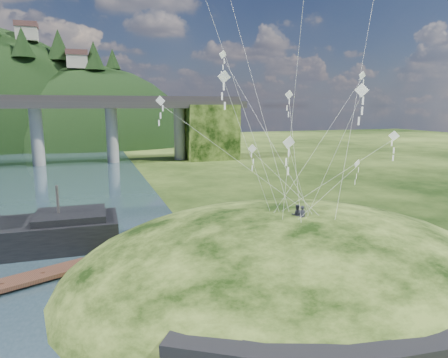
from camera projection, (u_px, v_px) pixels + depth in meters
name	position (u px, v px, depth m)	size (l,w,h in m)	color
ground	(196.00, 302.00, 26.30)	(320.00, 320.00, 0.00)	black
grass_hill	(289.00, 292.00, 30.96)	(36.00, 32.00, 13.00)	black
footpath	(397.00, 331.00, 19.20)	(22.29, 5.84, 0.83)	black
wooden_dock	(79.00, 265.00, 31.42)	(12.52, 6.84, 0.91)	#3A2117
kite_flyers	(299.00, 205.00, 28.61)	(0.90, 1.10, 1.60)	#242430
kite_swarm	(293.00, 67.00, 29.57)	(19.07, 16.66, 21.65)	white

